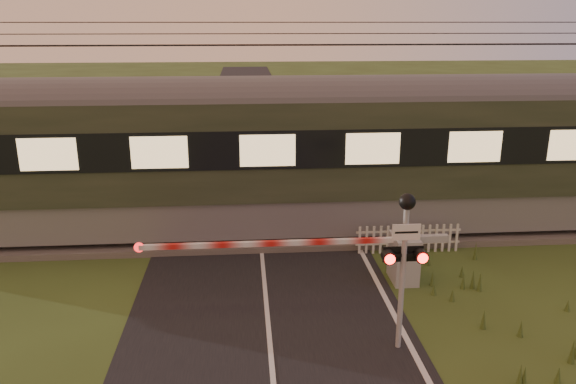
{
  "coord_description": "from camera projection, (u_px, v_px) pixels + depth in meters",
  "views": [
    {
      "loc": [
        -0.42,
        -9.44,
        6.15
      ],
      "look_at": [
        0.59,
        3.2,
        2.26
      ],
      "focal_mm": 35.0,
      "sensor_mm": 36.0,
      "label": 1
    }
  ],
  "objects": [
    {
      "name": "overhead_wires",
      "position": [
        257.0,
        37.0,
        15.35
      ],
      "size": [
        120.0,
        0.62,
        0.62
      ],
      "color": "black",
      "rests_on": "ground"
    },
    {
      "name": "crossing_signal",
      "position": [
        405.0,
        245.0,
        10.38
      ],
      "size": [
        0.81,
        0.34,
        3.16
      ],
      "color": "gray",
      "rests_on": "ground"
    },
    {
      "name": "ground",
      "position": [
        271.0,
        353.0,
        10.83
      ],
      "size": [
        160.0,
        160.0,
        0.0
      ],
      "primitive_type": "plane",
      "color": "#35441A",
      "rests_on": "ground"
    },
    {
      "name": "boom_gate",
      "position": [
        389.0,
        256.0,
        13.65
      ],
      "size": [
        7.51,
        0.9,
        1.2
      ],
      "color": "gray",
      "rests_on": "ground"
    },
    {
      "name": "picket_fence",
      "position": [
        408.0,
        239.0,
        15.41
      ],
      "size": [
        2.92,
        0.07,
        0.8
      ],
      "color": "silver",
      "rests_on": "ground"
    },
    {
      "name": "road",
      "position": [
        272.0,
        359.0,
        10.61
      ],
      "size": [
        6.0,
        140.0,
        0.03
      ],
      "color": "black",
      "rests_on": "ground"
    },
    {
      "name": "track_bed",
      "position": [
        260.0,
        230.0,
        17.01
      ],
      "size": [
        140.0,
        3.4,
        0.39
      ],
      "color": "#47423D",
      "rests_on": "ground"
    }
  ]
}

